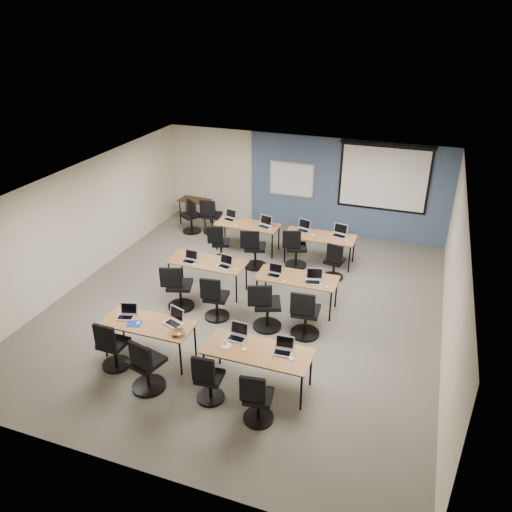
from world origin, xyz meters
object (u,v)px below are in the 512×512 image
at_px(whiteboard, 292,180).
at_px(task_chair_0, 112,349).
at_px(training_table_back_right, 320,237).
at_px(training_table_mid_right, 297,279).
at_px(laptop_0, 127,314).
at_px(laptop_10, 304,228).
at_px(laptop_3, 283,348).
at_px(laptop_8, 230,217).
at_px(task_chair_4, 178,290).
at_px(task_chair_7, 305,317).
at_px(training_table_front_left, 148,325).
at_px(laptop_5, 225,264).
at_px(laptop_2, 238,334).
at_px(training_table_back_left, 248,226).
at_px(task_chair_2, 208,382).
at_px(utility_table, 195,203).
at_px(task_chair_11, 334,264).
at_px(laptop_4, 190,259).
at_px(laptop_7, 313,279).
at_px(laptop_11, 340,233).
at_px(projector_screen, 384,174).
at_px(spare_chair_a, 211,219).
at_px(laptop_1, 175,319).
at_px(task_chair_8, 220,246).
at_px(task_chair_6, 266,309).
at_px(spare_chair_b, 192,219).
at_px(task_chair_10, 295,251).
at_px(laptop_9, 265,224).
at_px(training_table_mid_left, 207,263).
at_px(laptop_6, 274,272).
at_px(training_table_front_right, 258,353).
at_px(task_chair_5, 215,301).

bearing_deg(whiteboard, task_chair_0, -99.48).
bearing_deg(training_table_back_right, training_table_mid_right, -89.47).
height_order(laptop_0, laptop_10, laptop_10).
relative_size(laptop_3, laptop_8, 0.96).
height_order(task_chair_4, task_chair_7, task_chair_7).
height_order(training_table_front_left, laptop_5, laptop_5).
bearing_deg(laptop_2, training_table_back_left, 111.91).
bearing_deg(task_chair_2, training_table_back_right, 80.06).
relative_size(task_chair_4, utility_table, 1.15).
bearing_deg(task_chair_11, laptop_4, -142.66).
distance_m(laptop_3, laptop_5, 3.20).
relative_size(laptop_7, task_chair_11, 0.36).
relative_size(laptop_8, laptop_10, 0.97).
bearing_deg(laptop_2, laptop_10, 94.63).
height_order(training_table_front_left, task_chair_7, task_chair_7).
relative_size(task_chair_7, laptop_8, 3.20).
distance_m(laptop_11, task_chair_11, 1.00).
xyz_separation_m(training_table_front_left, laptop_5, (0.45, 2.47, 0.11)).
xyz_separation_m(projector_screen, spare_chair_a, (-4.50, -1.10, -1.46)).
distance_m(laptop_1, laptop_7, 3.02).
relative_size(laptop_1, task_chair_8, 0.35).
bearing_deg(laptop_2, training_table_mid_right, 83.84).
bearing_deg(laptop_5, laptop_4, -164.41).
xyz_separation_m(task_chair_6, task_chair_8, (-2.04, 2.45, -0.04)).
bearing_deg(task_chair_0, task_chair_8, 89.78).
xyz_separation_m(task_chair_4, spare_chair_b, (-1.51, 3.70, -0.02)).
xyz_separation_m(laptop_1, spare_chair_a, (-1.70, 5.33, -0.37)).
relative_size(whiteboard, task_chair_10, 1.25).
bearing_deg(laptop_0, training_table_mid_right, 28.17).
distance_m(task_chair_7, utility_table, 6.28).
distance_m(whiteboard, laptop_5, 4.22).
xyz_separation_m(task_chair_0, task_chair_7, (2.94, 2.06, 0.03)).
xyz_separation_m(task_chair_8, laptop_9, (0.91, 0.83, 0.40)).
xyz_separation_m(training_table_mid_left, laptop_6, (1.59, -0.09, 0.10)).
bearing_deg(utility_table, task_chair_7, -41.10).
height_order(projector_screen, laptop_0, projector_screen).
relative_size(projector_screen, training_table_front_right, 1.34).
distance_m(projector_screen, training_table_mid_left, 5.34).
bearing_deg(spare_chair_a, projector_screen, 5.97).
height_order(laptop_6, task_chair_11, laptop_6).
distance_m(laptop_4, task_chair_10, 2.69).
bearing_deg(utility_table, projector_screen, 10.54).
xyz_separation_m(task_chair_5, spare_chair_b, (-2.40, 3.80, 0.00)).
distance_m(laptop_8, laptop_10, 2.02).
xyz_separation_m(training_table_front_right, laptop_2, (-0.45, 0.23, 0.11)).
relative_size(task_chair_8, task_chair_10, 0.95).
bearing_deg(laptop_11, training_table_back_left, -164.47).
distance_m(training_table_front_left, task_chair_10, 4.57).
height_order(laptop_9, task_chair_10, task_chair_10).
relative_size(laptop_2, laptop_6, 1.09).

